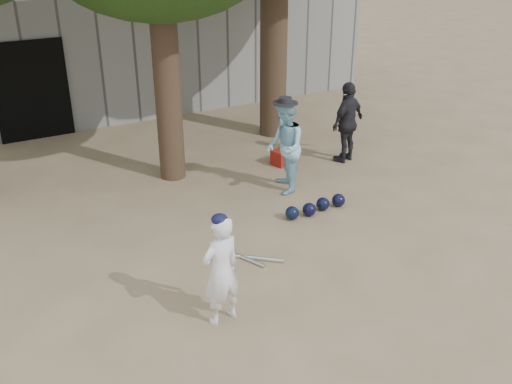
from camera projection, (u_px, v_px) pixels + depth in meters
ground at (255, 295)px, 7.49m from camera, size 70.00×70.00×0.00m
boy_player at (221, 271)px, 6.72m from camera, size 0.57×0.43×1.42m
spectator_blue at (284, 147)px, 10.11m from camera, size 0.91×1.00×1.68m
spectator_dark at (348, 122)px, 11.46m from camera, size 1.04×0.68×1.65m
red_bag at (283, 157)px, 11.57m from camera, size 0.48×0.40×0.30m
back_building at (58, 48)px, 14.96m from camera, size 16.00×5.24×3.00m
helmet_row at (316, 207)px, 9.60m from camera, size 1.19×0.29×0.23m
bat_pile at (252, 258)px, 8.27m from camera, size 0.63×0.72×0.06m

